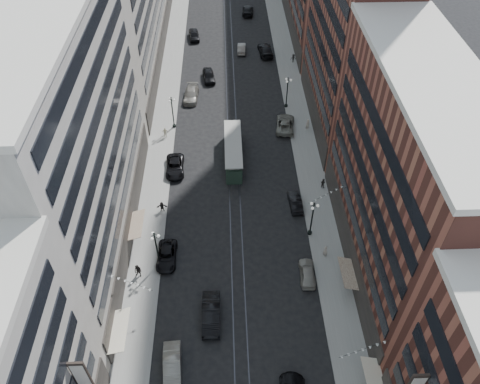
{
  "coord_description": "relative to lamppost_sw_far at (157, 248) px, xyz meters",
  "views": [
    {
      "loc": [
        -0.91,
        -5.83,
        44.91
      ],
      "look_at": [
        0.56,
        34.79,
        5.0
      ],
      "focal_mm": 35.0,
      "sensor_mm": 36.0,
      "label": 1
    }
  ],
  "objects": [
    {
      "name": "lamppost_sw_far",
      "position": [
        0.0,
        0.0,
        0.0
      ],
      "size": [
        1.03,
        1.14,
        5.52
      ],
      "color": "black",
      "rests_on": "sidewalk_west"
    },
    {
      "name": "building_west_mid",
      "position": [
        -7.8,
        5.0,
        10.9
      ],
      "size": [
        8.0,
        36.0,
        28.0
      ],
      "primitive_type": "cube",
      "color": "#A9A396",
      "rests_on": "ground"
    },
    {
      "name": "pedestrian_5",
      "position": [
        -0.37,
        8.62,
        -2.2
      ],
      "size": [
        1.42,
        0.51,
        1.5
      ],
      "primitive_type": "imported",
      "rotation": [
        0.0,
        0.0,
        0.08
      ],
      "color": "black",
      "rests_on": "sidewalk_west"
    },
    {
      "name": "sidewalk_west",
      "position": [
        -1.8,
        42.0,
        -3.02
      ],
      "size": [
        4.0,
        180.0,
        0.15
      ],
      "primitive_type": "cube",
      "color": "gray",
      "rests_on": "ground"
    },
    {
      "name": "lamppost_se_far",
      "position": [
        18.4,
        4.0,
        0.0
      ],
      "size": [
        1.03,
        1.14,
        5.52
      ],
      "color": "black",
      "rests_on": "sidewalk_east"
    },
    {
      "name": "pedestrian_8",
      "position": [
        21.04,
        25.54,
        -2.01
      ],
      "size": [
        0.81,
        0.73,
        1.86
      ],
      "primitive_type": "imported",
      "rotation": [
        0.0,
        0.0,
        3.69
      ],
      "color": "#BDB19C",
      "rests_on": "sidewalk_east"
    },
    {
      "name": "pedestrian_extra_1",
      "position": [
        19.69,
        0.46,
        -2.09
      ],
      "size": [
        0.7,
        0.74,
        1.71
      ],
      "primitive_type": "imported",
      "rotation": [
        0.0,
        0.0,
        2.19
      ],
      "color": "gray",
      "rests_on": "sidewalk_east"
    },
    {
      "name": "car_4",
      "position": [
        17.17,
        -2.39,
        -2.36
      ],
      "size": [
        1.91,
        4.37,
        1.47
      ],
      "primitive_type": "imported",
      "rotation": [
        0.0,
        0.0,
        3.1
      ],
      "color": "gray",
      "rests_on": "ground"
    },
    {
      "name": "car_12",
      "position": [
        16.27,
        50.37,
        -2.22
      ],
      "size": [
        2.97,
        6.24,
        1.76
      ],
      "primitive_type": "imported",
      "rotation": [
        0.0,
        0.0,
        3.23
      ],
      "color": "black",
      "rests_on": "ground"
    },
    {
      "name": "car_1",
      "position": [
        2.4,
        -12.87,
        -2.29
      ],
      "size": [
        2.02,
        4.97,
        1.6
      ],
      "primitive_type": "imported",
      "rotation": [
        0.0,
        0.0,
        0.07
      ],
      "color": "gray",
      "rests_on": "ground"
    },
    {
      "name": "pedestrian_9",
      "position": [
        21.32,
        46.74,
        -2.13
      ],
      "size": [
        1.06,
        0.46,
        1.63
      ],
      "primitive_type": "imported",
      "rotation": [
        0.0,
        0.0,
        0.03
      ],
      "color": "black",
      "rests_on": "sidewalk_east"
    },
    {
      "name": "car_extra_0",
      "position": [
        13.7,
        68.89,
        -2.26
      ],
      "size": [
        2.76,
        5.89,
        1.66
      ],
      "primitive_type": "imported",
      "rotation": [
        0.0,
        0.0,
        3.07
      ],
      "color": "black",
      "rests_on": "ground"
    },
    {
      "name": "car_11",
      "position": [
        17.6,
        26.21,
        -2.29
      ],
      "size": [
        3.44,
        6.11,
        1.61
      ],
      "primitive_type": "imported",
      "rotation": [
        0.0,
        0.0,
        3.01
      ],
      "color": "slate",
      "rests_on": "ground"
    },
    {
      "name": "pedestrian_6",
      "position": [
        -1.15,
        24.44,
        -2.1
      ],
      "size": [
        1.0,
        0.47,
        1.7
      ],
      "primitive_type": "imported",
      "rotation": [
        0.0,
        0.0,
        3.12
      ],
      "color": "beige",
      "rests_on": "sidewalk_west"
    },
    {
      "name": "pedestrian_2",
      "position": [
        -2.21,
        -1.69,
        -2.01
      ],
      "size": [
        1.04,
        0.82,
        1.88
      ],
      "primitive_type": "imported",
      "rotation": [
        0.0,
        0.0,
        -0.4
      ],
      "color": "black",
      "rests_on": "sidewalk_west"
    },
    {
      "name": "lamppost_se_mid",
      "position": [
        18.4,
        32.0,
        0.0
      ],
      "size": [
        1.03,
        1.14,
        5.52
      ],
      "color": "black",
      "rests_on": "sidewalk_east"
    },
    {
      "name": "sidewalk_east",
      "position": [
        20.2,
        42.0,
        -3.02
      ],
      "size": [
        4.0,
        180.0,
        0.15
      ],
      "primitive_type": "cube",
      "color": "gray",
      "rests_on": "ground"
    },
    {
      "name": "rail_west",
      "position": [
        8.5,
        42.0,
        -3.09
      ],
      "size": [
        0.12,
        180.0,
        0.02
      ],
      "primitive_type": "cube",
      "color": "#2D2D33",
      "rests_on": "ground"
    },
    {
      "name": "car_14",
      "position": [
        11.65,
        51.43,
        -2.36
      ],
      "size": [
        1.77,
        4.53,
        1.47
      ],
      "primitive_type": "imported",
      "rotation": [
        0.0,
        0.0,
        3.09
      ],
      "color": "gray",
      "rests_on": "ground"
    },
    {
      "name": "car_13",
      "position": [
        5.35,
        41.22,
        -2.26
      ],
      "size": [
        2.6,
        5.14,
        1.68
      ],
      "primitive_type": "imported",
      "rotation": [
        0.0,
        0.0,
        0.13
      ],
      "color": "black",
      "rests_on": "ground"
    },
    {
      "name": "building_east_mid",
      "position": [
        26.2,
        -0.0,
        8.9
      ],
      "size": [
        8.0,
        30.0,
        24.0
      ],
      "primitive_type": "cube",
      "color": "brown",
      "rests_on": "ground"
    },
    {
      "name": "car_5",
      "position": [
        6.17,
        -7.44,
        -2.2
      ],
      "size": [
        1.9,
        5.44,
        1.79
      ],
      "primitive_type": "imported",
      "rotation": [
        0.0,
        0.0,
        0.0
      ],
      "color": "black",
      "rests_on": "ground"
    },
    {
      "name": "car_7",
      "position": [
        0.8,
        16.66,
        -2.34
      ],
      "size": [
        2.73,
        5.54,
        1.51
      ],
      "primitive_type": "imported",
      "rotation": [
        0.0,
        0.0,
        0.04
      ],
      "color": "black",
      "rests_on": "ground"
    },
    {
      "name": "car_8",
      "position": [
        2.4,
        35.17,
        -2.28
      ],
      "size": [
        2.71,
        5.79,
        1.64
      ],
      "primitive_type": "imported",
      "rotation": [
        0.0,
        0.0,
        -0.08
      ],
      "color": "slate",
      "rests_on": "ground"
    },
    {
      "name": "streetcar",
      "position": [
        9.2,
        18.83,
        -1.68
      ],
      "size": [
        2.45,
        11.07,
        3.06
      ],
      "color": "#233729",
      "rests_on": "ground"
    },
    {
      "name": "car_2",
      "position": [
        0.83,
        0.69,
        -2.41
      ],
      "size": [
        2.32,
        4.93,
        1.36
      ],
      "primitive_type": "imported",
      "rotation": [
        0.0,
        0.0,
        -0.01
      ],
      "color": "black",
      "rests_on": "ground"
    },
    {
      "name": "pedestrian_7",
      "position": [
        21.35,
        12.33,
        -2.2
      ],
      "size": [
        0.81,
        0.77,
        1.49
      ],
      "primitive_type": "imported",
      "rotation": [
        0.0,
        0.0,
        2.45
      ],
      "color": "black",
      "rests_on": "sidewalk_east"
    },
    {
      "name": "ground",
      "position": [
        9.2,
        32.0,
        -3.1
      ],
      "size": [
        220.0,
        220.0,
        0.0
      ],
      "primitive_type": "plane",
      "color": "black",
      "rests_on": "ground"
    },
    {
      "name": "lamppost_sw_mid",
      "position": [
        0.0,
        27.0,
        0.0
      ],
      "size": [
        1.03,
        1.14,
        5.52
      ],
      "color": "black",
      "rests_on": "sidewalk_west"
    },
    {
      "name": "rail_east",
      "position": [
        9.9,
        42.0,
        -3.09
      ],
      "size": [
        0.12,
        180.0,
        0.02
      ],
      "primitive_type": "cube",
      "color": "#2D2D33",
      "rests_on": "ground"
    },
    {
      "name": "car_9",
      "position": [
        2.12,
        57.3,
        -2.25
      ],
      "size": [
        2.57,
        5.15,
        1.69
      ],
      "primitive_type": "imported",
      "rotation": [
        0.0,
        0.0,
        0.12
      ],
      "color": "black",
      "rests_on": "ground"
    },
    {
      "name": "car_10",
      "position": [
        17.14,
        9.05,
        -2.39
      ],
      "size": [
        1.75,
        4.35,
        1.41
      ],
      "primitive_type": "imported",
      "rotation": [
        0.0,
        0.0,
        3.2
      ],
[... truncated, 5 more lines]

